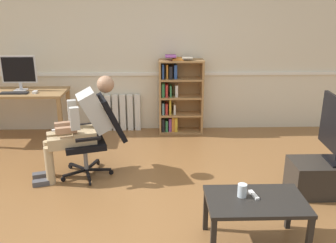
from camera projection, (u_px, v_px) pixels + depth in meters
The scene contains 14 objects.
ground_plane at pixel (155, 215), 3.64m from camera, with size 18.00×18.00×0.00m, color brown.
back_wall at pixel (155, 46), 5.73m from camera, with size 12.00×0.13×2.70m.
computer_desk at pixel (21, 98), 5.42m from camera, with size 1.32×0.63×0.76m.
imac_monitor at pixel (19, 71), 5.37m from camera, with size 0.51×0.14×0.51m.
keyboard at pixel (14, 93), 5.25m from camera, with size 0.39×0.12×0.02m, color black.
computer_mouse at pixel (35, 92), 5.27m from camera, with size 0.06×0.10×0.03m, color white.
bookshelf at pixel (177, 97), 5.78m from camera, with size 0.69×0.29×1.24m.
radiator at pixel (116, 113), 5.94m from camera, with size 0.80×0.08×0.59m.
office_chair at pixel (97, 133), 4.37m from camera, with size 0.82×0.67×0.97m.
person_seated at pixel (81, 125), 4.28m from camera, with size 1.02×0.59×1.21m.
tv_stand at pixel (334, 177), 4.01m from camera, with size 0.96×0.42×0.37m.
coffee_table at pixel (256, 205), 3.09m from camera, with size 0.83×0.53×0.45m.
drinking_glass at pixel (242, 190), 3.10m from camera, with size 0.08×0.08×0.11m, color silver.
spare_remote at pixel (254, 195), 3.12m from camera, with size 0.04×0.15×0.02m, color white.
Camera 1 is at (0.04, -3.16, 2.04)m, focal length 39.10 mm.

